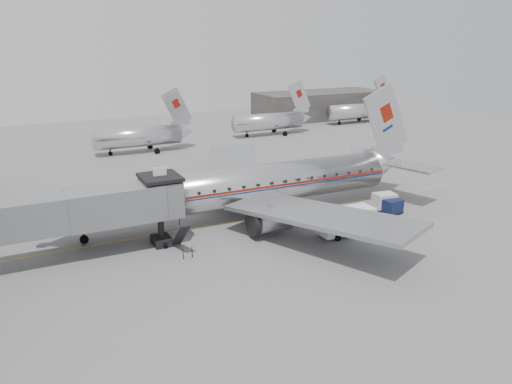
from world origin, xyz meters
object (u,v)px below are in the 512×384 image
airliner (247,186)px  service_van (347,221)px  ramp_worker (250,223)px  baggage_cart_navy (393,206)px  baggage_cart_white (384,201)px

airliner → service_van: size_ratio=7.62×
airliner → ramp_worker: airliner is taller
baggage_cart_navy → baggage_cart_white: (-0.00, 1.36, 0.17)m
airliner → baggage_cart_navy: (14.25, -6.09, -2.51)m
service_van → ramp_worker: (-7.80, 5.00, -0.52)m
baggage_cart_white → baggage_cart_navy: bearing=-82.0°
airliner → baggage_cart_navy: size_ratio=19.78×
baggage_cart_navy → ramp_worker: size_ratio=1.28×
airliner → baggage_cart_navy: bearing=-22.4°
service_van → ramp_worker: 9.28m
ramp_worker → service_van: bearing=-51.2°
baggage_cart_white → airliner: bearing=169.5°
baggage_cart_white → ramp_worker: 15.76m
service_van → baggage_cart_navy: service_van is taller
ramp_worker → baggage_cart_navy: bearing=-27.1°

